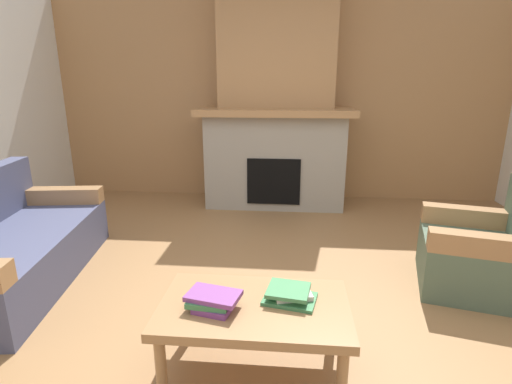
# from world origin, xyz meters

# --- Properties ---
(ground) EXTENTS (9.00, 9.00, 0.00)m
(ground) POSITION_xyz_m (0.00, 0.00, 0.00)
(ground) COLOR olive
(wall_back_wood_panel) EXTENTS (6.00, 0.12, 2.70)m
(wall_back_wood_panel) POSITION_xyz_m (0.00, 3.00, 1.35)
(wall_back_wood_panel) COLOR #A87A4C
(wall_back_wood_panel) RESTS_ON ground
(fireplace) EXTENTS (1.90, 0.82, 2.70)m
(fireplace) POSITION_xyz_m (0.00, 2.62, 1.16)
(fireplace) COLOR gray
(fireplace) RESTS_ON ground
(couch) EXTENTS (1.09, 1.90, 0.85)m
(couch) POSITION_xyz_m (-2.00, 0.32, 0.29)
(couch) COLOR #474C6B
(couch) RESTS_ON ground
(armchair) EXTENTS (0.92, 0.92, 0.85)m
(armchair) POSITION_xyz_m (1.67, 0.56, 0.29)
(armchair) COLOR #4C604C
(armchair) RESTS_ON ground
(coffee_table) EXTENTS (1.00, 0.60, 0.43)m
(coffee_table) POSITION_xyz_m (0.02, -0.52, 0.38)
(coffee_table) COLOR #997047
(coffee_table) RESTS_ON ground
(book_stack_near_edge) EXTENTS (0.30, 0.23, 0.08)m
(book_stack_near_edge) POSITION_xyz_m (-0.18, -0.57, 0.48)
(book_stack_near_edge) COLOR #7A3D84
(book_stack_near_edge) RESTS_ON coffee_table
(book_stack_center) EXTENTS (0.31, 0.25, 0.07)m
(book_stack_center) POSITION_xyz_m (0.21, -0.45, 0.46)
(book_stack_center) COLOR #3D7F4C
(book_stack_center) RESTS_ON coffee_table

